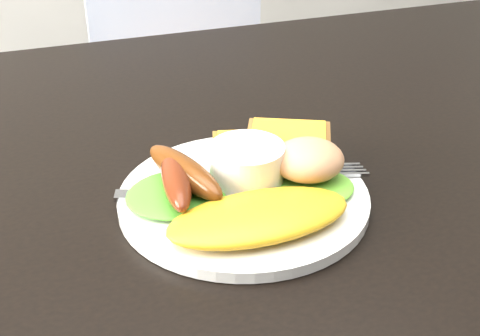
{
  "coord_description": "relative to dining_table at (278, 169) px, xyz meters",
  "views": [
    {
      "loc": [
        -0.23,
        -0.56,
        1.08
      ],
      "look_at": [
        -0.07,
        -0.07,
        0.78
      ],
      "focal_mm": 50.0,
      "sensor_mm": 36.0,
      "label": 1
    }
  ],
  "objects": [
    {
      "name": "potato_salad",
      "position": [
        -0.0,
        -0.08,
        0.06
      ],
      "size": [
        0.07,
        0.07,
        0.04
      ],
      "primitive_type": "ellipsoid",
      "rotation": [
        0.0,
        0.0,
        -0.1
      ],
      "color": "#C9BA92",
      "rests_on": "lettuce_right"
    },
    {
      "name": "toast_b",
      "position": [
        -0.01,
        -0.04,
        0.05
      ],
      "size": [
        0.11,
        0.11,
        0.01
      ],
      "primitive_type": "cube",
      "rotation": [
        0.0,
        0.0,
        -0.43
      ],
      "color": "brown",
      "rests_on": "toast_a"
    },
    {
      "name": "fork",
      "position": [
        -0.09,
        -0.08,
        0.03
      ],
      "size": [
        0.17,
        0.07,
        0.0
      ],
      "primitive_type": "cube",
      "rotation": [
        0.0,
        0.0,
        -0.3
      ],
      "color": "#ADAFB7",
      "rests_on": "plate"
    },
    {
      "name": "ramekin",
      "position": [
        -0.06,
        -0.06,
        0.05
      ],
      "size": [
        0.08,
        0.08,
        0.04
      ],
      "primitive_type": "cylinder",
      "rotation": [
        0.0,
        0.0,
        0.26
      ],
      "color": "white",
      "rests_on": "plate"
    },
    {
      "name": "lettuce_right",
      "position": [
        -0.0,
        -0.1,
        0.04
      ],
      "size": [
        0.08,
        0.07,
        0.01
      ],
      "primitive_type": "ellipsoid",
      "rotation": [
        0.0,
        0.0,
        0.07
      ],
      "color": "#439724",
      "rests_on": "plate"
    },
    {
      "name": "sausage_b",
      "position": [
        -0.11,
        -0.06,
        0.05
      ],
      "size": [
        0.06,
        0.11,
        0.03
      ],
      "primitive_type": "ellipsoid",
      "rotation": [
        0.0,
        0.0,
        0.33
      ],
      "color": "#642B0B",
      "rests_on": "lettuce_left"
    },
    {
      "name": "plate",
      "position": [
        -0.07,
        -0.08,
        0.03
      ],
      "size": [
        0.23,
        0.23,
        0.01
      ],
      "primitive_type": "cylinder",
      "color": "white",
      "rests_on": "dining_table"
    },
    {
      "name": "toast_a",
      "position": [
        -0.03,
        -0.03,
        0.04
      ],
      "size": [
        0.1,
        0.1,
        0.01
      ],
      "primitive_type": "cube",
      "rotation": [
        0.0,
        0.0,
        -0.27
      ],
      "color": "brown",
      "rests_on": "plate"
    },
    {
      "name": "dining_table",
      "position": [
        0.0,
        0.0,
        0.0
      ],
      "size": [
        1.2,
        0.8,
        0.04
      ],
      "primitive_type": "cube",
      "color": "black",
      "rests_on": "ground"
    },
    {
      "name": "omelette",
      "position": [
        -0.07,
        -0.13,
        0.04
      ],
      "size": [
        0.16,
        0.08,
        0.02
      ],
      "primitive_type": "ellipsoid",
      "rotation": [
        0.0,
        0.0,
        0.02
      ],
      "color": "#F69E35",
      "rests_on": "plate"
    },
    {
      "name": "sausage_a",
      "position": [
        -0.12,
        -0.07,
        0.05
      ],
      "size": [
        0.04,
        0.1,
        0.02
      ],
      "primitive_type": "ellipsoid",
      "rotation": [
        0.0,
        0.0,
        -0.14
      ],
      "color": "maroon",
      "rests_on": "lettuce_left"
    },
    {
      "name": "lettuce_left",
      "position": [
        -0.12,
        -0.07,
        0.04
      ],
      "size": [
        0.1,
        0.09,
        0.01
      ],
      "primitive_type": "ellipsoid",
      "rotation": [
        0.0,
        0.0,
        0.08
      ],
      "color": "#3F9328",
      "rests_on": "plate"
    },
    {
      "name": "dining_chair",
      "position": [
        0.13,
        0.78,
        -0.28
      ],
      "size": [
        0.42,
        0.42,
        0.05
      ],
      "primitive_type": "cube",
      "rotation": [
        0.0,
        0.0,
        -0.01
      ],
      "color": "tan",
      "rests_on": "ground"
    }
  ]
}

